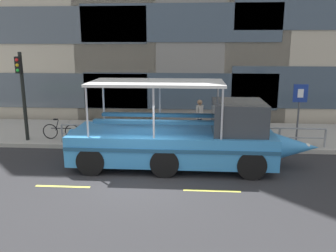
{
  "coord_description": "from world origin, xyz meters",
  "views": [
    {
      "loc": [
        1.75,
        -11.34,
        4.52
      ],
      "look_at": [
        0.78,
        2.19,
        1.3
      ],
      "focal_mm": 37.46,
      "sensor_mm": 36.0,
      "label": 1
    }
  ],
  "objects_px": {
    "leaned_bicycle": "(61,131)",
    "pedestrian_mid_left": "(200,114)",
    "parking_sign": "(299,104)",
    "traffic_light_pole": "(22,88)",
    "duck_tour_boat": "(186,139)",
    "pedestrian_near_bow": "(244,117)"
  },
  "relations": [
    {
      "from": "traffic_light_pole",
      "to": "pedestrian_near_bow",
      "type": "relative_size",
      "value": 2.29
    },
    {
      "from": "traffic_light_pole",
      "to": "duck_tour_boat",
      "type": "distance_m",
      "value": 7.86
    },
    {
      "from": "pedestrian_mid_left",
      "to": "pedestrian_near_bow",
      "type": "bearing_deg",
      "value": -8.19
    },
    {
      "from": "leaned_bicycle",
      "to": "pedestrian_mid_left",
      "type": "xyz_separation_m",
      "value": [
        6.38,
        0.97,
        0.69
      ]
    },
    {
      "from": "parking_sign",
      "to": "pedestrian_mid_left",
      "type": "relative_size",
      "value": 1.51
    },
    {
      "from": "traffic_light_pole",
      "to": "pedestrian_mid_left",
      "type": "distance_m",
      "value": 8.1
    },
    {
      "from": "parking_sign",
      "to": "pedestrian_near_bow",
      "type": "xyz_separation_m",
      "value": [
        -2.15,
        0.88,
        -0.76
      ]
    },
    {
      "from": "parking_sign",
      "to": "duck_tour_boat",
      "type": "height_order",
      "value": "duck_tour_boat"
    },
    {
      "from": "duck_tour_boat",
      "to": "traffic_light_pole",
      "type": "bearing_deg",
      "value": 161.94
    },
    {
      "from": "leaned_bicycle",
      "to": "pedestrian_mid_left",
      "type": "bearing_deg",
      "value": 8.64
    },
    {
      "from": "parking_sign",
      "to": "pedestrian_near_bow",
      "type": "height_order",
      "value": "parking_sign"
    },
    {
      "from": "pedestrian_mid_left",
      "to": "parking_sign",
      "type": "bearing_deg",
      "value": -15.66
    },
    {
      "from": "leaned_bicycle",
      "to": "parking_sign",
      "type": "bearing_deg",
      "value": -1.13
    },
    {
      "from": "leaned_bicycle",
      "to": "duck_tour_boat",
      "type": "distance_m",
      "value": 6.45
    },
    {
      "from": "duck_tour_boat",
      "to": "pedestrian_mid_left",
      "type": "distance_m",
      "value": 3.73
    },
    {
      "from": "traffic_light_pole",
      "to": "parking_sign",
      "type": "height_order",
      "value": "traffic_light_pole"
    },
    {
      "from": "duck_tour_boat",
      "to": "pedestrian_near_bow",
      "type": "height_order",
      "value": "duck_tour_boat"
    },
    {
      "from": "parking_sign",
      "to": "leaned_bicycle",
      "type": "distance_m",
      "value": 10.67
    },
    {
      "from": "duck_tour_boat",
      "to": "pedestrian_near_bow",
      "type": "bearing_deg",
      "value": 52.6
    },
    {
      "from": "traffic_light_pole",
      "to": "duck_tour_boat",
      "type": "height_order",
      "value": "traffic_light_pole"
    },
    {
      "from": "traffic_light_pole",
      "to": "pedestrian_near_bow",
      "type": "xyz_separation_m",
      "value": [
        9.93,
        1.0,
        -1.36
      ]
    },
    {
      "from": "leaned_bicycle",
      "to": "pedestrian_mid_left",
      "type": "distance_m",
      "value": 6.49
    }
  ]
}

